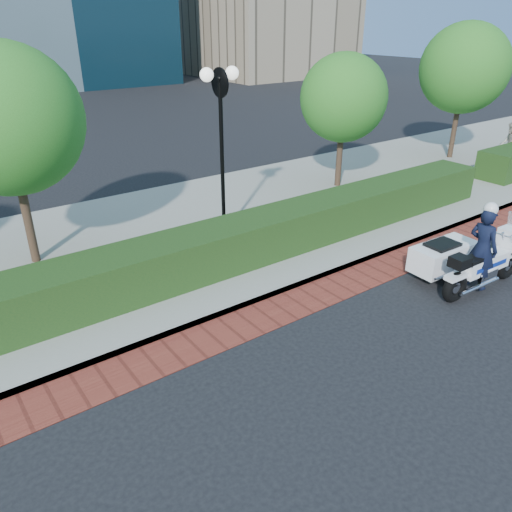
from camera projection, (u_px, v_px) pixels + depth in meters
ground at (334, 344)px, 9.10m from camera, size 120.00×120.00×0.00m
brick_strip at (282, 309)px, 10.19m from camera, size 60.00×1.00×0.01m
sidewalk at (177, 236)px, 13.43m from camera, size 60.00×8.00×0.15m
hedge_main at (225, 246)px, 11.44m from camera, size 18.00×1.20×1.00m
lamppost at (221, 128)px, 12.13m from camera, size 1.02×0.70×4.21m
tree_b at (7, 120)px, 10.47m from camera, size 3.20×3.20×4.89m
tree_c at (344, 98)px, 15.98m from camera, size 2.80×2.80×4.30m
tree_d at (465, 68)px, 19.21m from camera, size 3.40×3.40×5.16m
police_motorcycle at (467, 256)px, 10.85m from camera, size 2.54×1.81×2.05m
pedestrian at (509, 144)px, 19.17m from camera, size 1.02×0.98×1.66m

